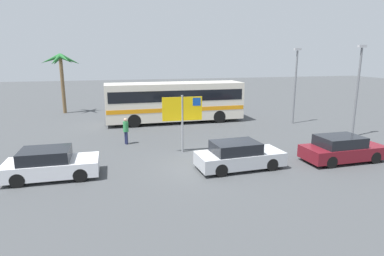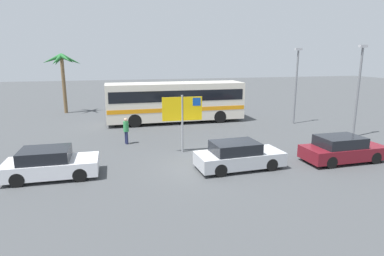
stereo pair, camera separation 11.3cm
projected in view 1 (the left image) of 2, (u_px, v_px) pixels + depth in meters
name	position (u px, v px, depth m)	size (l,w,h in m)	color
ground	(211.00, 165.00, 15.75)	(120.00, 120.00, 0.00)	#424447
bus_front_coach	(175.00, 100.00, 25.70)	(10.87, 2.72, 3.17)	silver
ferry_sign	(183.00, 111.00, 17.42)	(2.20, 0.16, 3.20)	gray
car_white	(51.00, 164.00, 14.00)	(3.95, 1.84, 1.32)	silver
car_silver	(239.00, 156.00, 15.18)	(4.21, 1.90, 1.32)	#B7BABF
car_maroon	(342.00, 149.00, 16.26)	(4.19, 1.78, 1.32)	maroon
pedestrian_crossing_lot	(126.00, 129.00, 19.34)	(0.32, 0.32, 1.61)	#1E2347
lamp_post_left_side	(295.00, 83.00, 24.86)	(0.56, 0.20, 5.84)	slate
lamp_post_right_side	(358.00, 87.00, 20.67)	(0.56, 0.20, 5.94)	slate
palm_tree_seaside	(61.00, 65.00, 29.21)	(3.54, 3.35, 5.49)	brown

